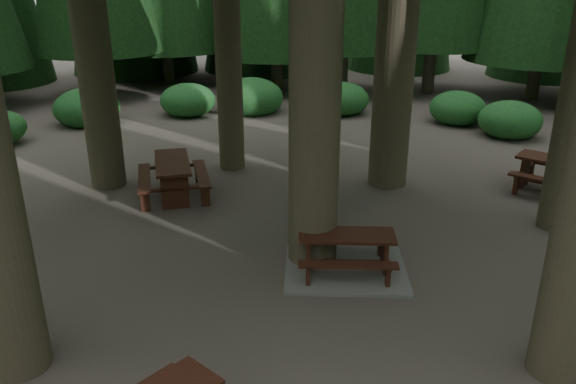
{
  "coord_description": "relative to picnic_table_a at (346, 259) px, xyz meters",
  "views": [
    {
      "loc": [
        1.15,
        -8.59,
        4.73
      ],
      "look_at": [
        0.34,
        0.59,
        1.1
      ],
      "focal_mm": 35.0,
      "sensor_mm": 36.0,
      "label": 1
    }
  ],
  "objects": [
    {
      "name": "ground",
      "position": [
        -1.38,
        0.16,
        -0.22
      ],
      "size": [
        80.0,
        80.0,
        0.0
      ],
      "primitive_type": "plane",
      "color": "#4A413C",
      "rests_on": "ground"
    },
    {
      "name": "picnic_table_d",
      "position": [
        4.83,
        4.02,
        0.31
      ],
      "size": [
        2.36,
        2.24,
        0.8
      ],
      "rotation": [
        0.0,
        0.0,
        -0.56
      ],
      "color": "#32180F",
      "rests_on": "ground"
    },
    {
      "name": "picnic_table_a",
      "position": [
        0.0,
        0.0,
        0.0
      ],
      "size": [
        2.12,
        1.78,
        0.69
      ],
      "rotation": [
        0.0,
        0.0,
        0.05
      ],
      "color": "gray",
      "rests_on": "ground"
    },
    {
      "name": "shrub_ring",
      "position": [
        -0.68,
        0.91,
        0.18
      ],
      "size": [
        23.86,
        24.64,
        1.49
      ],
      "color": "#205F2D",
      "rests_on": "ground"
    },
    {
      "name": "picnic_table_b",
      "position": [
        -3.84,
        3.1,
        0.32
      ],
      "size": [
        2.05,
        2.28,
        0.82
      ],
      "rotation": [
        0.0,
        0.0,
        1.89
      ],
      "color": "#32180F",
      "rests_on": "ground"
    }
  ]
}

